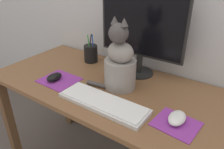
{
  "coord_description": "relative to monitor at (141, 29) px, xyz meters",
  "views": [
    {
      "loc": [
        0.53,
        -0.83,
        1.31
      ],
      "look_at": [
        0.02,
        -0.07,
        0.84
      ],
      "focal_mm": 35.0,
      "sensor_mm": 36.0,
      "label": 1
    }
  ],
  "objects": [
    {
      "name": "computer_mouse_right",
      "position": [
        0.34,
        -0.31,
        -0.24
      ],
      "size": [
        0.07,
        0.1,
        0.04
      ],
      "color": "white",
      "rests_on": "mousepad_right"
    },
    {
      "name": "keyboard",
      "position": [
        0.01,
        -0.37,
        -0.25
      ],
      "size": [
        0.44,
        0.15,
        0.02
      ],
      "rotation": [
        0.0,
        0.0,
        -0.01
      ],
      "color": "silver",
      "rests_on": "desk"
    },
    {
      "name": "mousepad_left",
      "position": [
        -0.32,
        -0.32,
        -0.26
      ],
      "size": [
        0.2,
        0.18,
        0.0
      ],
      "rotation": [
        0.0,
        0.0,
        -0.01
      ],
      "color": "purple",
      "rests_on": "desk"
    },
    {
      "name": "pen_cup",
      "position": [
        -0.34,
        -0.02,
        -0.21
      ],
      "size": [
        0.09,
        0.09,
        0.18
      ],
      "color": "black",
      "rests_on": "desk"
    },
    {
      "name": "computer_mouse_left",
      "position": [
        -0.34,
        -0.34,
        -0.24
      ],
      "size": [
        0.06,
        0.1,
        0.04
      ],
      "color": "black",
      "rests_on": "mousepad_left"
    },
    {
      "name": "mousepad_right",
      "position": [
        0.34,
        -0.32,
        -0.26
      ],
      "size": [
        0.19,
        0.17,
        0.0
      ],
      "rotation": [
        0.0,
        0.0,
        -0.1
      ],
      "color": "purple",
      "rests_on": "desk"
    },
    {
      "name": "monitor",
      "position": [
        0.0,
        0.0,
        0.0
      ],
      "size": [
        0.5,
        0.17,
        0.47
      ],
      "color": "black",
      "rests_on": "desk"
    },
    {
      "name": "desk",
      "position": [
        -0.02,
        -0.21,
        -0.36
      ],
      "size": [
        1.44,
        0.61,
        0.72
      ],
      "color": "brown",
      "rests_on": "ground_plane"
    },
    {
      "name": "cat",
      "position": [
        -0.01,
        -0.2,
        -0.13
      ],
      "size": [
        0.25,
        0.19,
        0.37
      ],
      "rotation": [
        0.0,
        0.0,
        -0.2
      ],
      "color": "gray",
      "rests_on": "desk"
    }
  ]
}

